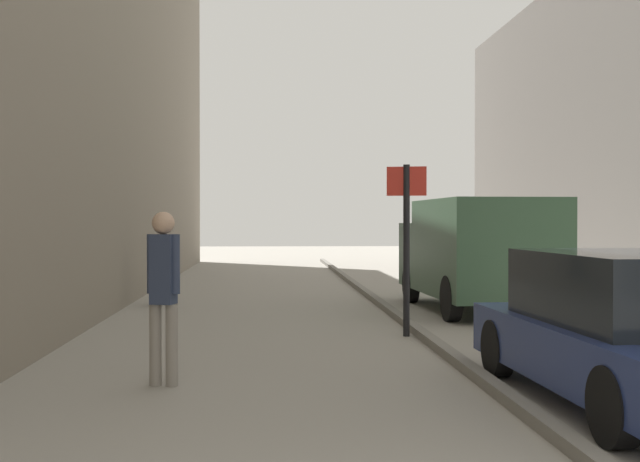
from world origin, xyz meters
TOP-DOWN VIEW (x-y plane):
  - ground_plane at (0.00, 12.00)m, footprint 80.00×80.00m
  - kerb_strip at (1.58, 12.00)m, footprint 0.16×40.00m
  - pedestrian_main_foreground at (-1.83, 6.15)m, footprint 0.36×0.26m
  - delivery_van at (3.33, 12.95)m, footprint 2.23×4.90m
  - parked_car at (2.72, 5.00)m, footprint 1.96×4.26m
  - street_sign_post at (1.37, 9.62)m, footprint 0.59×0.17m
  - cafe_chair_near_window at (-2.80, 14.37)m, footprint 0.57×0.57m

SIDE VIEW (x-z plane):
  - ground_plane at x=0.00m, z-range 0.00..0.00m
  - kerb_strip at x=1.58m, z-range 0.00..0.12m
  - cafe_chair_near_window at x=-2.80m, z-range 0.08..1.02m
  - parked_car at x=2.72m, z-range -0.01..1.44m
  - pedestrian_main_foreground at x=-1.83m, z-range 0.14..1.99m
  - delivery_van at x=3.33m, z-range 0.09..2.24m
  - street_sign_post at x=1.37m, z-range 0.25..2.85m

